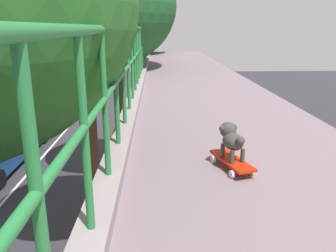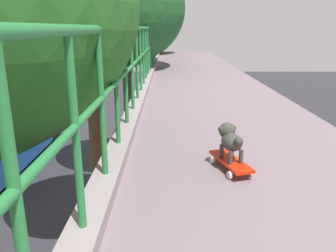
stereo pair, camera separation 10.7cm
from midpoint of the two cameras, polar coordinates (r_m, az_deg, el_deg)
roadside_tree_far at (r=10.56m, az=-14.89°, el=18.69°), size 5.54×5.54×10.06m
roadside_tree_farthest at (r=16.36m, az=-9.12°, el=18.70°), size 5.47×5.47×10.67m
toy_skateboard at (r=2.95m, az=9.70°, el=-5.86°), size 0.32×0.55×0.09m
small_dog at (r=2.90m, az=9.63°, el=-1.99°), size 0.22×0.34×0.31m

